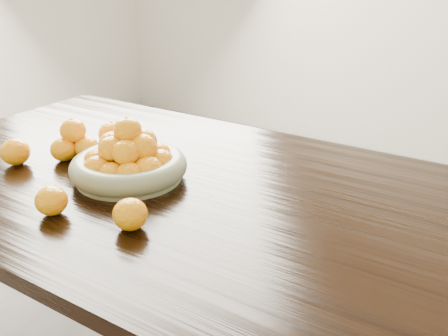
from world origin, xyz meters
The scene contains 7 objects.
dining_table centered at (0.00, 0.00, 0.66)m, with size 2.00×1.00×0.75m.
fruit_bowl centered at (-0.23, -0.06, 0.80)m, with size 0.31×0.31×0.17m.
orange_pyramid centered at (-0.47, -0.03, 0.80)m, with size 0.14×0.13×0.12m.
loose_orange_0 centered at (-0.45, 0.10, 0.79)m, with size 0.08×0.08×0.08m, color #FF9F07.
loose_orange_1 centered at (-0.24, -0.30, 0.78)m, with size 0.07×0.07×0.07m, color #FF9F07.
loose_orange_2 centered at (-0.05, -0.26, 0.79)m, with size 0.08×0.08×0.07m, color #FF9F07.
loose_orange_3 centered at (-0.57, -0.16, 0.79)m, with size 0.08×0.08×0.08m, color #FF9F07.
Camera 1 is at (0.63, -0.95, 1.30)m, focal length 40.00 mm.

